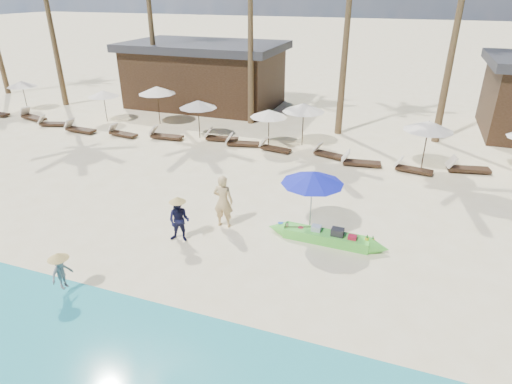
% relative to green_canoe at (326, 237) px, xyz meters
% --- Properties ---
extents(ground, '(240.00, 240.00, 0.00)m').
position_rel_green_canoe_xyz_m(ground, '(-3.84, -2.08, -0.19)').
color(ground, '#F6E6B6').
rests_on(ground, ground).
extents(wet_sand_strip, '(240.00, 4.50, 0.01)m').
position_rel_green_canoe_xyz_m(wet_sand_strip, '(-3.84, -7.08, -0.19)').
color(wet_sand_strip, tan).
rests_on(wet_sand_strip, ground).
extents(green_canoe, '(4.55, 0.68, 0.58)m').
position_rel_green_canoe_xyz_m(green_canoe, '(0.00, 0.00, 0.00)').
color(green_canoe, '#56D641').
rests_on(green_canoe, ground).
extents(tourist, '(0.74, 0.53, 1.93)m').
position_rel_green_canoe_xyz_m(tourist, '(-3.64, -0.14, 0.77)').
color(tourist, tan).
rests_on(tourist, ground).
extents(vendor_green, '(0.81, 0.67, 1.51)m').
position_rel_green_canoe_xyz_m(vendor_green, '(-4.61, -1.54, 0.56)').
color(vendor_green, '#121333').
rests_on(vendor_green, ground).
extents(vendor_yellow, '(0.47, 0.70, 1.01)m').
position_rel_green_canoe_xyz_m(vendor_yellow, '(-6.27, -5.05, 0.49)').
color(vendor_yellow, gray).
rests_on(vendor_yellow, ground).
extents(blue_umbrella, '(2.10, 2.10, 2.26)m').
position_rel_green_canoe_xyz_m(blue_umbrella, '(-0.68, 0.50, 1.85)').
color(blue_umbrella, '#99999E').
rests_on(blue_umbrella, ground).
extents(resort_parasol_1, '(1.93, 1.93, 1.99)m').
position_rel_green_canoe_xyz_m(resort_parasol_1, '(-22.88, 9.89, 1.60)').
color(resort_parasol_1, '#372316').
rests_on(resort_parasol_1, ground).
extents(lounger_1_right, '(2.06, 1.02, 0.67)m').
position_rel_green_canoe_xyz_m(lounger_1_right, '(-20.61, 8.09, 0.03)').
color(lounger_1_right, '#372316').
rests_on(lounger_1_right, ground).
extents(resort_parasol_2, '(1.89, 1.89, 1.94)m').
position_rel_green_canoe_xyz_m(resort_parasol_2, '(-15.92, 9.44, 1.56)').
color(resort_parasol_2, '#372316').
rests_on(resort_parasol_2, ground).
extents(lounger_2_left, '(1.86, 1.06, 0.61)m').
position_rel_green_canoe_xyz_m(lounger_2_left, '(-18.40, 7.42, 0.01)').
color(lounger_2_left, '#372316').
rests_on(lounger_2_left, ground).
extents(resort_parasol_3, '(2.24, 2.24, 2.31)m').
position_rel_green_canoe_xyz_m(resort_parasol_3, '(-12.48, 10.11, 1.89)').
color(resort_parasol_3, '#372316').
rests_on(resort_parasol_3, ground).
extents(lounger_3_left, '(1.94, 0.67, 0.65)m').
position_rel_green_canoe_xyz_m(lounger_3_left, '(-16.02, 6.98, 0.02)').
color(lounger_3_left, '#372316').
rests_on(lounger_3_left, ground).
extents(lounger_3_right, '(1.85, 0.78, 0.61)m').
position_rel_green_canoe_xyz_m(lounger_3_right, '(-13.21, 7.19, 0.01)').
color(lounger_3_right, '#372316').
rests_on(lounger_3_right, ground).
extents(resort_parasol_4, '(2.08, 2.08, 2.14)m').
position_rel_green_canoe_xyz_m(resort_parasol_4, '(-8.86, 8.40, 1.74)').
color(resort_parasol_4, '#372316').
rests_on(resort_parasol_4, ground).
extents(lounger_4_left, '(1.94, 0.72, 0.65)m').
position_rel_green_canoe_xyz_m(lounger_4_left, '(-10.64, 7.59, 0.02)').
color(lounger_4_left, '#372316').
rests_on(lounger_4_left, ground).
extents(lounger_4_right, '(1.90, 0.81, 0.62)m').
position_rel_green_canoe_xyz_m(lounger_4_right, '(-7.61, 8.33, 0.01)').
color(lounger_4_right, '#372316').
rests_on(lounger_4_right, ground).
extents(resort_parasol_5, '(1.97, 1.97, 2.03)m').
position_rel_green_canoe_xyz_m(resort_parasol_5, '(-4.75, 8.29, 1.63)').
color(resort_parasol_5, '#372316').
rests_on(resort_parasol_5, ground).
extents(lounger_5_left, '(1.87, 0.94, 0.61)m').
position_rel_green_canoe_xyz_m(lounger_5_left, '(-6.21, 7.94, 0.01)').
color(lounger_5_left, '#372316').
rests_on(lounger_5_left, ground).
extents(resort_parasol_6, '(2.22, 2.22, 2.28)m').
position_rel_green_canoe_xyz_m(resort_parasol_6, '(-3.15, 9.18, 1.86)').
color(resort_parasol_6, '#372316').
rests_on(resort_parasol_6, ground).
extents(lounger_6_left, '(1.73, 0.79, 0.57)m').
position_rel_green_canoe_xyz_m(lounger_6_left, '(-4.31, 7.80, -0.01)').
color(lounger_6_left, '#372316').
rests_on(lounger_6_left, ground).
extents(lounger_6_right, '(1.80, 0.98, 0.58)m').
position_rel_green_canoe_xyz_m(lounger_6_right, '(-1.48, 7.88, 0.00)').
color(lounger_6_right, '#372316').
rests_on(lounger_6_right, ground).
extents(resort_parasol_7, '(2.23, 2.23, 2.29)m').
position_rel_green_canoe_xyz_m(resort_parasol_7, '(2.93, 7.89, 1.87)').
color(resort_parasol_7, '#372316').
rests_on(resort_parasol_7, ground).
extents(lounger_7_left, '(1.90, 0.80, 0.63)m').
position_rel_green_canoe_xyz_m(lounger_7_left, '(0.11, 7.25, 0.01)').
color(lounger_7_left, '#372316').
rests_on(lounger_7_left, ground).
extents(lounger_7_right, '(1.77, 0.77, 0.58)m').
position_rel_green_canoe_xyz_m(lounger_7_right, '(2.49, 7.25, -0.00)').
color(lounger_7_right, '#372316').
rests_on(lounger_7_right, ground).
extents(lounger_8_left, '(2.01, 0.95, 0.66)m').
position_rel_green_canoe_xyz_m(lounger_8_left, '(4.82, 8.09, 0.02)').
color(lounger_8_left, '#372316').
rests_on(lounger_8_left, ground).
extents(pavilion_west, '(10.80, 6.60, 4.30)m').
position_rel_green_canoe_xyz_m(pavilion_west, '(-11.84, 15.42, 2.00)').
color(pavilion_west, '#372316').
rests_on(pavilion_west, ground).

